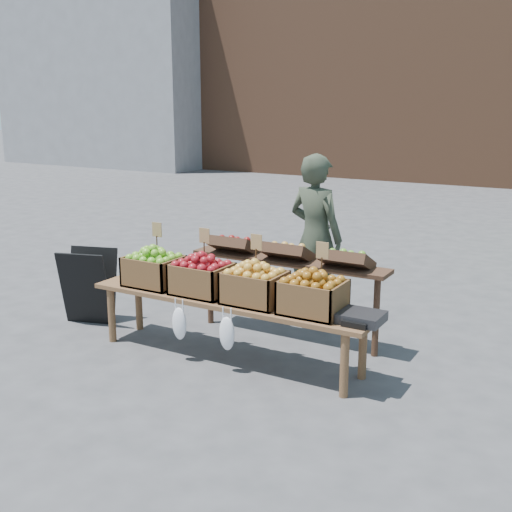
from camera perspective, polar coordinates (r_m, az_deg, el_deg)
The scene contains 11 objects.
ground at distance 5.84m, azimuth 3.60°, elevation -9.28°, with size 80.00×80.00×0.00m, color #474749.
grey_building at distance 24.23m, azimuth -13.10°, elevation 16.27°, with size 8.00×3.00×7.00m, color gray.
vendor at distance 6.77m, azimuth 5.31°, elevation 1.68°, with size 0.64×0.42×1.75m, color #333C2C.
chalkboard_sign at distance 6.89m, azimuth -14.65°, elevation -2.61°, with size 0.52×0.29×0.79m, color black, non-canonical shape.
back_table at distance 6.20m, azimuth 2.82°, elevation -2.79°, with size 2.10×0.44×1.04m, color #3E271A, non-canonical shape.
display_bench at distance 5.78m, azimuth -2.49°, elevation -6.47°, with size 2.70×0.56×0.57m, color brown, non-canonical shape.
crate_golden_apples at distance 6.12m, azimuth -9.07°, elevation -1.32°, with size 0.50×0.40×0.28m, color #5A9C13, non-canonical shape.
crate_russet_pears at distance 5.80m, azimuth -4.83°, elevation -2.04°, with size 0.50×0.40×0.28m, color #760209, non-canonical shape.
crate_red_apples at distance 5.51m, azimuth -0.12°, elevation -2.82°, with size 0.50×0.40×0.28m, color gold, non-canonical shape.
crate_green_apples at distance 5.27m, azimuth 5.07°, elevation -3.66°, with size 0.50×0.40×0.28m, color #A47220, non-canonical shape.
weighing_scale at distance 5.15m, azimuth 9.36°, elevation -5.40°, with size 0.34×0.30×0.08m, color black.
Camera 1 is at (2.37, -4.83, 2.28)m, focal length 45.00 mm.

